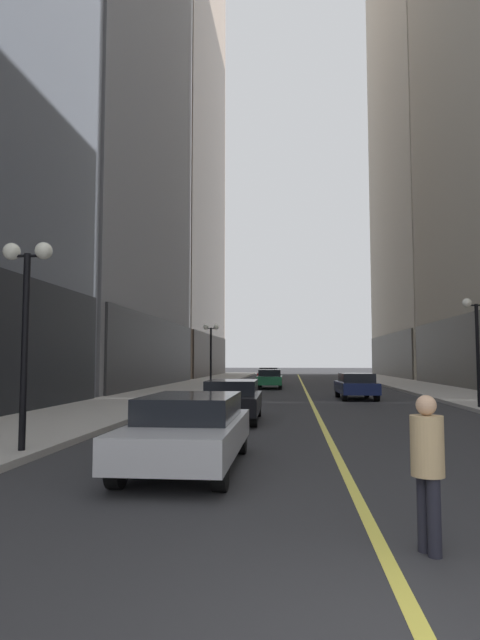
{
  "coord_description": "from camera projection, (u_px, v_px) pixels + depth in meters",
  "views": [
    {
      "loc": [
        -0.94,
        -3.35,
        1.98
      ],
      "look_at": [
        -4.57,
        34.41,
        4.86
      ],
      "focal_mm": 29.73,
      "sensor_mm": 36.0,
      "label": 1
    }
  ],
  "objects": [
    {
      "name": "car_green",
      "position": [
        270.0,
        378.0,
        36.99
      ],
      "size": [
        1.74,
        4.26,
        1.32
      ],
      "color": "#196038",
      "rests_on": "ground"
    },
    {
      "name": "lane_centre_stripe",
      "position": [
        304.0,
        388.0,
        37.83
      ],
      "size": [
        0.16,
        70.0,
        0.01
      ],
      "primitive_type": "cube",
      "color": "#E5D64C",
      "rests_on": "ground"
    },
    {
      "name": "building_left_far",
      "position": [
        151.0,
        126.0,
        66.78
      ],
      "size": [
        15.83,
        26.0,
        63.15
      ],
      "color": "gray",
      "rests_on": "ground"
    },
    {
      "name": "car_silver",
      "position": [
        189.0,
        428.0,
        9.79
      ],
      "size": [
        1.87,
        4.64,
        1.32
      ],
      "color": "#B7B7BC",
      "rests_on": "ground"
    },
    {
      "name": "street_lamp_right_mid",
      "position": [
        477.0,
        328.0,
        20.92
      ],
      "size": [
        1.06,
        0.36,
        4.43
      ],
      "color": "black",
      "rests_on": "ground"
    },
    {
      "name": "ground_plane",
      "position": [
        304.0,
        388.0,
        37.83
      ],
      "size": [
        200.0,
        200.0,
        0.0
      ],
      "primitive_type": "plane",
      "color": "#2D2D30"
    },
    {
      "name": "pedestrian_in_tan_trench",
      "position": [
        428.0,
        461.0,
        5.47
      ],
      "size": [
        0.45,
        0.45,
        1.61
      ],
      "color": "black",
      "rests_on": "ground"
    },
    {
      "name": "car_black",
      "position": [
        232.0,
        399.0,
        17.23
      ],
      "size": [
        1.89,
        4.23,
        1.32
      ],
      "color": "black",
      "rests_on": "ground"
    },
    {
      "name": "building_right_far",
      "position": [
        427.0,
        117.0,
        63.51
      ],
      "size": [
        10.25,
        26.0,
        62.43
      ],
      "color": "#B7AD99",
      "rests_on": "ground"
    },
    {
      "name": "street_lamp_left_near",
      "position": [
        26.0,
        298.0,
        10.98
      ],
      "size": [
        1.06,
        0.36,
        4.43
      ],
      "color": "black",
      "rests_on": "ground"
    },
    {
      "name": "sidewalk_right",
      "position": [
        423.0,
        387.0,
        37.04
      ],
      "size": [
        4.5,
        78.0,
        0.15
      ],
      "primitive_type": "cube",
      "color": "#ADA8A0",
      "rests_on": "ground"
    },
    {
      "name": "street_lamp_left_far",
      "position": [
        211.0,
        341.0,
        36.27
      ],
      "size": [
        1.06,
        0.36,
        4.43
      ],
      "color": "black",
      "rests_on": "ground"
    },
    {
      "name": "sidewalk_left",
      "position": [
        191.0,
        386.0,
        38.62
      ],
      "size": [
        4.5,
        78.0,
        0.15
      ],
      "primitive_type": "cube",
      "color": "#ADA8A0",
      "rests_on": "ground"
    },
    {
      "name": "car_red",
      "position": [
        269.0,
        375.0,
        46.38
      ],
      "size": [
        1.83,
        4.13,
        1.32
      ],
      "color": "#B21919",
      "rests_on": "ground"
    },
    {
      "name": "car_navy",
      "position": [
        356.0,
        385.0,
        26.81
      ],
      "size": [
        1.89,
        4.08,
        1.32
      ],
      "color": "#141E4C",
      "rests_on": "ground"
    }
  ]
}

